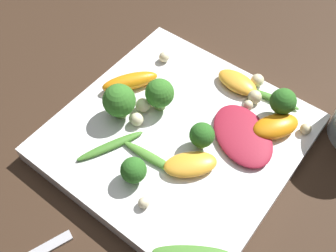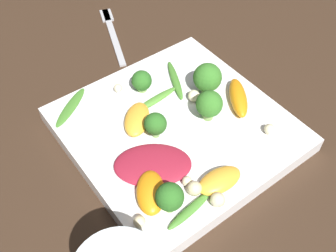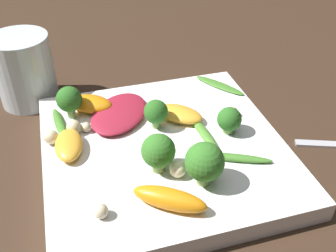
# 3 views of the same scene
# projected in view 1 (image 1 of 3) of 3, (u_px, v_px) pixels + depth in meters

# --- Properties ---
(ground_plane) EXTENTS (2.40, 2.40, 0.00)m
(ground_plane) POSITION_uv_depth(u_px,v_px,m) (177.00, 142.00, 0.50)
(ground_plane) COLOR #382619
(plate) EXTENTS (0.28, 0.28, 0.02)m
(plate) POSITION_uv_depth(u_px,v_px,m) (178.00, 137.00, 0.49)
(plate) COLOR white
(plate) RESTS_ON ground_plane
(radicchio_leaf_0) EXTENTS (0.12, 0.11, 0.01)m
(radicchio_leaf_0) POSITION_uv_depth(u_px,v_px,m) (243.00, 135.00, 0.47)
(radicchio_leaf_0) COLOR maroon
(radicchio_leaf_0) RESTS_ON plate
(orange_segment_0) EXTENTS (0.06, 0.04, 0.02)m
(orange_segment_0) POSITION_uv_depth(u_px,v_px,m) (237.00, 82.00, 0.52)
(orange_segment_0) COLOR #FCAD33
(orange_segment_0) RESTS_ON plate
(orange_segment_1) EXTENTS (0.06, 0.07, 0.02)m
(orange_segment_1) POSITION_uv_depth(u_px,v_px,m) (275.00, 126.00, 0.48)
(orange_segment_1) COLOR orange
(orange_segment_1) RESTS_ON plate
(orange_segment_2) EXTENTS (0.07, 0.07, 0.02)m
(orange_segment_2) POSITION_uv_depth(u_px,v_px,m) (190.00, 164.00, 0.45)
(orange_segment_2) COLOR #FCAD33
(orange_segment_2) RESTS_ON plate
(orange_segment_3) EXTENTS (0.06, 0.08, 0.02)m
(orange_segment_3) POSITION_uv_depth(u_px,v_px,m) (130.00, 82.00, 0.52)
(orange_segment_3) COLOR orange
(orange_segment_3) RESTS_ON plate
(broccoli_floret_0) EXTENTS (0.04, 0.04, 0.05)m
(broccoli_floret_0) POSITION_uv_depth(u_px,v_px,m) (160.00, 94.00, 0.48)
(broccoli_floret_0) COLOR #7A9E51
(broccoli_floret_0) RESTS_ON plate
(broccoli_floret_1) EXTENTS (0.03, 0.03, 0.04)m
(broccoli_floret_1) POSITION_uv_depth(u_px,v_px,m) (283.00, 102.00, 0.48)
(broccoli_floret_1) COLOR #84AD5B
(broccoli_floret_1) RESTS_ON plate
(broccoli_floret_2) EXTENTS (0.03, 0.03, 0.03)m
(broccoli_floret_2) POSITION_uv_depth(u_px,v_px,m) (133.00, 170.00, 0.43)
(broccoli_floret_2) COLOR #84AD5B
(broccoli_floret_2) RESTS_ON plate
(broccoli_floret_3) EXTENTS (0.04, 0.04, 0.05)m
(broccoli_floret_3) POSITION_uv_depth(u_px,v_px,m) (119.00, 101.00, 0.48)
(broccoli_floret_3) COLOR #7A9E51
(broccoli_floret_3) RESTS_ON plate
(broccoli_floret_4) EXTENTS (0.03, 0.03, 0.04)m
(broccoli_floret_4) POSITION_uv_depth(u_px,v_px,m) (200.00, 137.00, 0.45)
(broccoli_floret_4) COLOR #84AD5B
(broccoli_floret_4) RESTS_ON plate
(arugula_sprig_0) EXTENTS (0.05, 0.08, 0.01)m
(arugula_sprig_0) POSITION_uv_depth(u_px,v_px,m) (110.00, 146.00, 0.47)
(arugula_sprig_0) COLOR #47842D
(arugula_sprig_0) RESTS_ON plate
(arugula_sprig_1) EXTENTS (0.08, 0.02, 0.01)m
(arugula_sprig_1) POSITION_uv_depth(u_px,v_px,m) (155.00, 160.00, 0.45)
(arugula_sprig_1) COLOR #518E33
(arugula_sprig_1) RESTS_ON plate
(arugula_sprig_3) EXTENTS (0.07, 0.02, 0.01)m
(arugula_sprig_3) POSITION_uv_depth(u_px,v_px,m) (274.00, 99.00, 0.51)
(arugula_sprig_3) COLOR #47842D
(arugula_sprig_3) RESTS_ON plate
(macadamia_nut_0) EXTENTS (0.01, 0.01, 0.01)m
(macadamia_nut_0) POSITION_uv_depth(u_px,v_px,m) (248.00, 105.00, 0.50)
(macadamia_nut_0) COLOR beige
(macadamia_nut_0) RESTS_ON plate
(macadamia_nut_1) EXTENTS (0.02, 0.02, 0.02)m
(macadamia_nut_1) POSITION_uv_depth(u_px,v_px,m) (255.00, 97.00, 0.50)
(macadamia_nut_1) COLOR beige
(macadamia_nut_1) RESTS_ON plate
(macadamia_nut_2) EXTENTS (0.02, 0.02, 0.02)m
(macadamia_nut_2) POSITION_uv_depth(u_px,v_px,m) (257.00, 80.00, 0.52)
(macadamia_nut_2) COLOR beige
(macadamia_nut_2) RESTS_ON plate
(macadamia_nut_3) EXTENTS (0.01, 0.01, 0.01)m
(macadamia_nut_3) POSITION_uv_depth(u_px,v_px,m) (164.00, 57.00, 0.55)
(macadamia_nut_3) COLOR beige
(macadamia_nut_3) RESTS_ON plate
(macadamia_nut_4) EXTENTS (0.02, 0.02, 0.02)m
(macadamia_nut_4) POSITION_uv_depth(u_px,v_px,m) (137.00, 119.00, 0.48)
(macadamia_nut_4) COLOR beige
(macadamia_nut_4) RESTS_ON plate
(macadamia_nut_5) EXTENTS (0.02, 0.02, 0.02)m
(macadamia_nut_5) POSITION_uv_depth(u_px,v_px,m) (142.00, 106.00, 0.49)
(macadamia_nut_5) COLOR beige
(macadamia_nut_5) RESTS_ON plate
(macadamia_nut_6) EXTENTS (0.01, 0.01, 0.01)m
(macadamia_nut_6) POSITION_uv_depth(u_px,v_px,m) (144.00, 203.00, 0.42)
(macadamia_nut_6) COLOR beige
(macadamia_nut_6) RESTS_ON plate
(macadamia_nut_7) EXTENTS (0.01, 0.01, 0.01)m
(macadamia_nut_7) POSITION_uv_depth(u_px,v_px,m) (306.00, 129.00, 0.48)
(macadamia_nut_7) COLOR beige
(macadamia_nut_7) RESTS_ON plate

